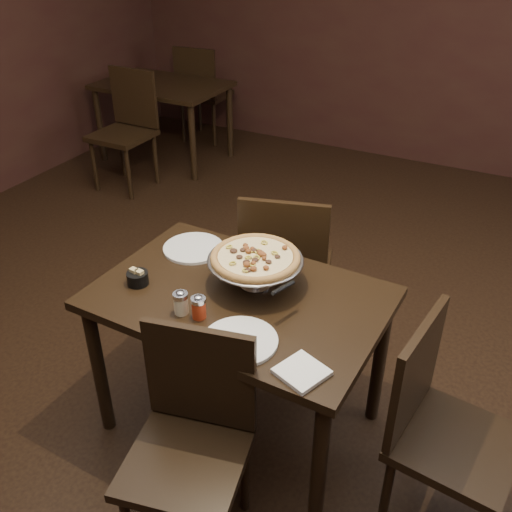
% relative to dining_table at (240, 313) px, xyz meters
% --- Properties ---
extents(room, '(6.04, 7.04, 2.84)m').
position_rel_dining_table_xyz_m(room, '(0.07, 0.09, 0.77)').
color(room, black).
rests_on(room, ground).
extents(dining_table, '(1.18, 0.81, 0.72)m').
position_rel_dining_table_xyz_m(dining_table, '(0.00, 0.00, 0.00)').
color(dining_table, black).
rests_on(dining_table, ground).
extents(background_table, '(1.13, 0.75, 0.70)m').
position_rel_dining_table_xyz_m(background_table, '(-2.19, 2.55, -0.02)').
color(background_table, black).
rests_on(background_table, ground).
extents(pizza_stand, '(0.39, 0.39, 0.16)m').
position_rel_dining_table_xyz_m(pizza_stand, '(0.03, 0.09, 0.23)').
color(pizza_stand, silver).
rests_on(pizza_stand, dining_table).
extents(parmesan_shaker, '(0.06, 0.06, 0.10)m').
position_rel_dining_table_xyz_m(parmesan_shaker, '(-0.14, -0.21, 0.14)').
color(parmesan_shaker, beige).
rests_on(parmesan_shaker, dining_table).
extents(pepper_flake_shaker, '(0.06, 0.06, 0.10)m').
position_rel_dining_table_xyz_m(pepper_flake_shaker, '(-0.06, -0.20, 0.14)').
color(pepper_flake_shaker, maroon).
rests_on(pepper_flake_shaker, dining_table).
extents(packet_caddy, '(0.09, 0.09, 0.07)m').
position_rel_dining_table_xyz_m(packet_caddy, '(-0.41, -0.12, 0.12)').
color(packet_caddy, black).
rests_on(packet_caddy, dining_table).
extents(napkin_stack, '(0.19, 0.19, 0.02)m').
position_rel_dining_table_xyz_m(napkin_stack, '(0.41, -0.30, 0.10)').
color(napkin_stack, white).
rests_on(napkin_stack, dining_table).
extents(plate_left, '(0.27, 0.27, 0.01)m').
position_rel_dining_table_xyz_m(plate_left, '(-0.36, 0.21, 0.10)').
color(plate_left, white).
rests_on(plate_left, dining_table).
extents(plate_near, '(0.27, 0.27, 0.01)m').
position_rel_dining_table_xyz_m(plate_near, '(0.14, -0.26, 0.10)').
color(plate_near, white).
rests_on(plate_near, dining_table).
extents(serving_spatula, '(0.13, 0.13, 0.02)m').
position_rel_dining_table_xyz_m(serving_spatula, '(0.21, -0.05, 0.22)').
color(serving_spatula, silver).
rests_on(serving_spatula, pizza_stand).
extents(chair_far, '(0.53, 0.53, 0.92)m').
position_rel_dining_table_xyz_m(chair_far, '(-0.06, 0.60, -0.13)').
color(chair_far, black).
rests_on(chair_far, ground).
extents(chair_near, '(0.48, 0.48, 0.87)m').
position_rel_dining_table_xyz_m(chair_near, '(0.09, -0.52, -0.15)').
color(chair_near, black).
rests_on(chair_near, ground).
extents(chair_side, '(0.46, 0.46, 0.88)m').
position_rel_dining_table_xyz_m(chair_side, '(0.85, -0.07, -0.15)').
color(chair_side, black).
rests_on(chair_side, ground).
extents(bg_chair_far, '(0.46, 0.46, 0.93)m').
position_rel_dining_table_xyz_m(bg_chair_far, '(-2.14, 3.12, -0.12)').
color(bg_chair_far, black).
rests_on(bg_chair_far, ground).
extents(bg_chair_near, '(0.45, 0.45, 0.95)m').
position_rel_dining_table_xyz_m(bg_chair_near, '(-2.11, 1.92, -0.11)').
color(bg_chair_near, black).
rests_on(bg_chair_near, ground).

